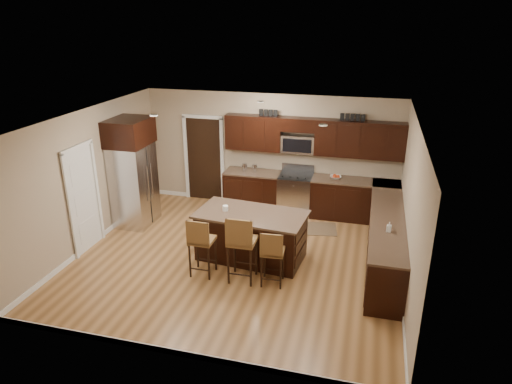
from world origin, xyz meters
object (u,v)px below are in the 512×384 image
(range, at_px, (295,193))
(island, at_px, (251,237))
(stool_left, at_px, (201,241))
(refrigerator, at_px, (133,171))
(stool_mid, at_px, (241,242))
(stool_right, at_px, (272,252))

(range, bearing_deg, island, -100.58)
(stool_left, bearing_deg, refrigerator, 142.39)
(range, relative_size, refrigerator, 0.47)
(stool_left, bearing_deg, island, 51.63)
(island, distance_m, refrigerator, 3.09)
(stool_left, height_order, refrigerator, refrigerator)
(stool_mid, xyz_separation_m, refrigerator, (-2.92, 1.72, 0.44))
(island, relative_size, refrigerator, 0.90)
(island, xyz_separation_m, stool_mid, (0.06, -0.85, 0.34))
(stool_left, relative_size, stool_right, 1.08)
(stool_right, xyz_separation_m, refrigerator, (-3.46, 1.71, 0.57))
(stool_left, xyz_separation_m, refrigerator, (-2.19, 1.71, 0.52))
(refrigerator, bearing_deg, stool_mid, -30.48)
(refrigerator, bearing_deg, range, 23.74)
(stool_mid, bearing_deg, refrigerator, 148.53)
(range, height_order, stool_mid, stool_mid)
(stool_right, bearing_deg, refrigerator, 149.75)
(stool_left, xyz_separation_m, stool_mid, (0.73, -0.01, 0.08))
(island, xyz_separation_m, refrigerator, (-2.87, 0.87, 0.78))
(island, height_order, stool_right, stool_right)
(stool_left, height_order, stool_mid, stool_mid)
(stool_left, xyz_separation_m, stool_right, (1.27, 0.00, -0.05))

